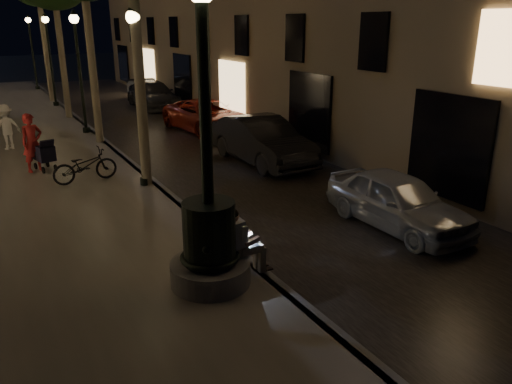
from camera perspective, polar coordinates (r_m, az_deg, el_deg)
ground at (r=21.08m, az=-17.40°, el=5.58°), size 120.00×120.00×0.00m
cobble_lane at (r=21.86m, az=-9.69°, el=6.66°), size 6.00×45.00×0.02m
curb_strip at (r=21.05m, az=-17.42°, el=5.85°), size 0.25×45.00×0.20m
fountain_lamppost at (r=8.49m, az=-5.38°, el=-4.28°), size 1.40×1.40×5.21m
seated_man_laptop at (r=8.86m, az=-1.69°, el=-5.45°), size 0.92×0.31×1.29m
lamp_curb_a at (r=13.77m, az=-13.42°, el=12.96°), size 0.36×0.36×4.81m
lamp_curb_b at (r=21.55m, az=-19.66°, el=14.37°), size 0.36×0.36×4.81m
lamp_curb_c at (r=29.44m, az=-22.60°, el=14.97°), size 0.36×0.36×4.81m
lamp_curb_d at (r=37.38m, az=-24.30°, el=15.30°), size 0.36×0.36×4.81m
stroller at (r=16.55m, az=-23.10°, el=4.16°), size 0.63×1.11×1.12m
car_front at (r=11.91m, az=15.88°, el=-0.95°), size 1.56×3.81×1.29m
car_second at (r=16.77m, az=0.65°, el=5.91°), size 1.73×4.71×1.54m
car_third at (r=21.92m, az=-5.66°, el=8.65°), size 2.69×5.05×1.35m
car_rear at (r=28.69m, az=-11.69°, el=10.83°), size 2.03×4.89×1.41m
car_fifth at (r=31.31m, az=-12.64°, el=11.29°), size 1.64×3.98×1.28m
pedestrian_red at (r=16.52m, az=-24.20°, el=5.15°), size 0.75×0.61×1.77m
pedestrian_white at (r=19.92m, az=-26.67°, el=6.65°), size 1.18×0.95×1.60m
bicycle at (r=14.96m, az=-18.97°, el=2.86°), size 1.85×0.78×0.95m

